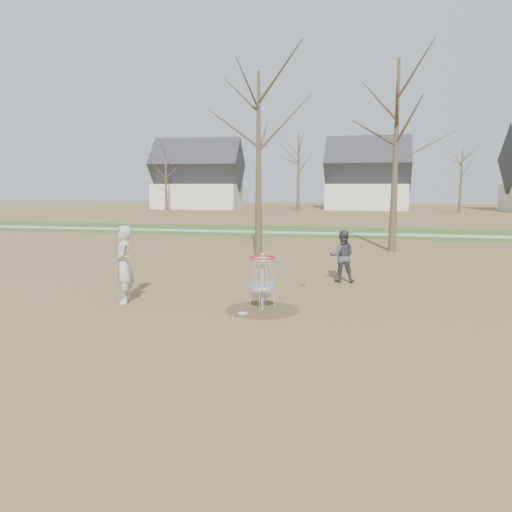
% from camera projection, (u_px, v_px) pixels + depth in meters
% --- Properties ---
extents(ground, '(160.00, 160.00, 0.00)m').
position_uv_depth(ground, '(262.00, 310.00, 12.08)').
color(ground, brown).
rests_on(ground, ground).
extents(green_band, '(160.00, 8.00, 0.01)m').
position_uv_depth(green_band, '(331.00, 232.00, 32.35)').
color(green_band, '#2D5119').
rests_on(green_band, ground).
extents(footpath, '(160.00, 1.50, 0.01)m').
position_uv_depth(footpath, '(329.00, 233.00, 31.38)').
color(footpath, '#9E9E99').
rests_on(footpath, green_band).
extents(dirt_circle, '(1.80, 1.80, 0.01)m').
position_uv_depth(dirt_circle, '(262.00, 310.00, 12.08)').
color(dirt_circle, '#47331E').
rests_on(dirt_circle, ground).
extents(player_standing, '(0.72, 0.85, 1.99)m').
position_uv_depth(player_standing, '(124.00, 265.00, 12.69)').
color(player_standing, '#B6B6B6').
rests_on(player_standing, ground).
extents(player_throwing, '(0.85, 0.70, 1.62)m').
position_uv_depth(player_throwing, '(342.00, 256.00, 15.50)').
color(player_throwing, '#39393F').
rests_on(player_throwing, ground).
extents(disc_grounded, '(0.22, 0.22, 0.02)m').
position_uv_depth(disc_grounded, '(243.00, 313.00, 11.70)').
color(disc_grounded, silver).
rests_on(disc_grounded, dirt_circle).
extents(discs_in_play, '(4.43, 2.60, 0.39)m').
position_uv_depth(discs_in_play, '(227.00, 259.00, 13.09)').
color(discs_in_play, '#F6390C').
rests_on(discs_in_play, ground).
extents(disc_golf_basket, '(0.64, 0.64, 1.35)m').
position_uv_depth(disc_golf_basket, '(262.00, 273.00, 11.95)').
color(disc_golf_basket, '#9EA3AD').
rests_on(disc_golf_basket, ground).
extents(bare_trees, '(52.62, 44.98, 9.00)m').
position_uv_depth(bare_trees, '(364.00, 160.00, 45.48)').
color(bare_trees, '#382B1E').
rests_on(bare_trees, ground).
extents(houses_row, '(56.51, 10.01, 7.26)m').
position_uv_depth(houses_row, '(387.00, 181.00, 61.36)').
color(houses_row, silver).
rests_on(houses_row, ground).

